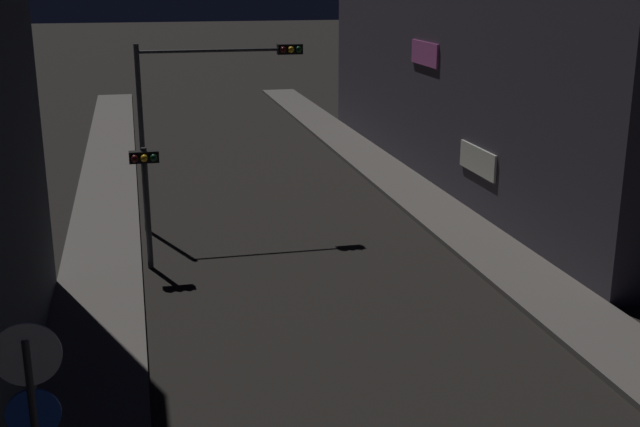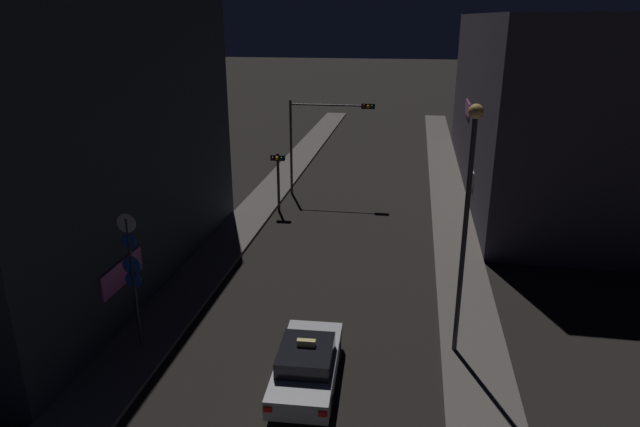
# 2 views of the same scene
# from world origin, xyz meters

# --- Properties ---
(sidewalk_left) EXTENTS (2.23, 59.29, 0.15)m
(sidewalk_left) POSITION_xyz_m (-5.63, 27.65, 0.07)
(sidewalk_left) COLOR #5B5651
(sidewalk_left) RESTS_ON ground_plane
(sidewalk_right) EXTENTS (2.23, 59.29, 0.15)m
(sidewalk_right) POSITION_xyz_m (5.63, 27.65, 0.07)
(sidewalk_right) COLOR #5B5651
(sidewalk_right) RESTS_ON ground_plane
(building_facade_left) EXTENTS (11.11, 18.08, 12.01)m
(building_facade_left) POSITION_xyz_m (-12.26, 12.60, 6.01)
(building_facade_left) COLOR #282D38
(building_facade_left) RESTS_ON ground_plane
(building_facade_right) EXTENTS (9.61, 27.27, 10.93)m
(building_facade_right) POSITION_xyz_m (11.51, 30.61, 5.47)
(building_facade_right) COLOR #3D3842
(building_facade_right) RESTS_ON ground_plane
(taxi) EXTENTS (1.98, 4.52, 1.62)m
(taxi) POSITION_xyz_m (0.38, 6.67, 0.74)
(taxi) COLOR #B7B7BC
(taxi) RESTS_ON ground_plane
(traffic_light_overhead) EXTENTS (5.24, 0.42, 5.95)m
(traffic_light_overhead) POSITION_xyz_m (-2.34, 26.03, 4.30)
(traffic_light_overhead) COLOR #2D2D33
(traffic_light_overhead) RESTS_ON ground_plane
(traffic_light_left_kerb) EXTENTS (0.80, 0.42, 3.46)m
(traffic_light_left_kerb) POSITION_xyz_m (-4.27, 22.48, 2.50)
(traffic_light_left_kerb) COLOR #2D2D33
(traffic_light_left_kerb) RESTS_ON ground_plane
(sign_pole_left) EXTENTS (0.63, 0.10, 4.76)m
(sign_pole_left) POSITION_xyz_m (-5.56, 7.68, 2.99)
(sign_pole_left) COLOR #2D2D33
(sign_pole_left) RESTS_ON sidewalk_left
(street_lamp_near_block) EXTENTS (0.45, 0.45, 8.22)m
(street_lamp_near_block) POSITION_xyz_m (4.96, 9.19, 5.32)
(street_lamp_near_block) COLOR #2D2D33
(street_lamp_near_block) RESTS_ON sidewalk_right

